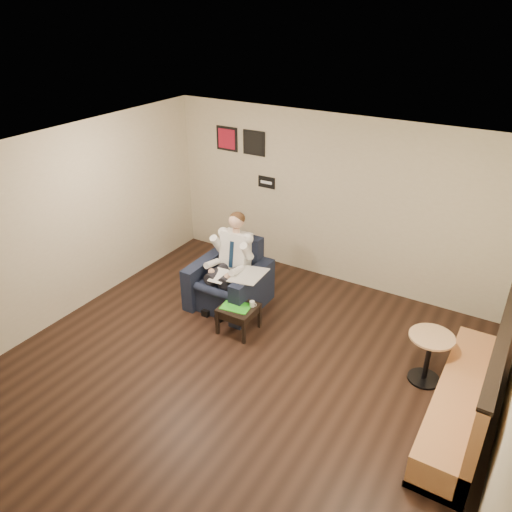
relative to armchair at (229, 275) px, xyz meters
The scene contains 18 objects.
ground 1.80m from the armchair, 52.86° to the right, with size 6.00×6.00×0.00m, color black.
wall_back 2.12m from the armchair, 57.31° to the left, with size 6.00×0.02×2.80m, color beige.
wall_front 4.58m from the armchair, 76.61° to the right, with size 6.00×0.02×2.80m, color beige.
wall_left 2.55m from the armchair, 144.90° to the right, with size 0.02×6.00×2.80m, color beige.
ceiling 2.86m from the armchair, 52.86° to the right, with size 6.00×6.00×0.02m, color white.
seating_sign 1.90m from the armchair, 99.11° to the left, with size 0.32×0.02×0.20m, color black.
art_print_left 2.53m from the armchair, 123.33° to the left, with size 0.42×0.03×0.42m, color #A5142B.
art_print_right 2.35m from the armchair, 107.52° to the left, with size 0.42×0.03×0.42m, color black.
armchair is the anchor object (origin of this frame).
seated_man 0.23m from the armchair, 89.25° to the right, with size 0.67×1.01×1.41m, color silver, non-canonical shape.
lap_papers 0.27m from the armchair, 89.25° to the right, with size 0.23×0.34×0.01m, color white.
newspaper 0.48m from the armchair, 13.81° to the right, with size 0.45×0.56×0.01m, color silver.
side_table 0.80m from the armchair, 45.38° to the right, with size 0.50×0.50×0.41m, color black.
green_folder 0.74m from the armchair, 47.89° to the right, with size 0.41×0.29×0.01m, color green.
coffee_mug 0.80m from the armchair, 31.36° to the right, with size 0.07×0.07×0.09m, color white.
smartphone 0.69m from the armchair, 34.02° to the right, with size 0.13×0.06×0.01m, color black.
banquette 3.69m from the armchair, 10.21° to the right, with size 0.59×2.49×1.27m, color #B47745.
cafe_table 3.13m from the armchair, ahead, with size 0.55×0.55×0.69m, color tan.
Camera 1 is at (2.77, -4.14, 4.35)m, focal length 35.00 mm.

